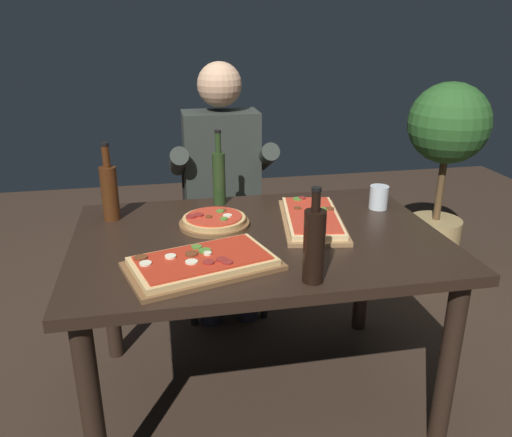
{
  "coord_description": "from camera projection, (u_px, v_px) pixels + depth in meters",
  "views": [
    {
      "loc": [
        -0.36,
        -1.77,
        1.5
      ],
      "look_at": [
        0.0,
        0.05,
        0.79
      ],
      "focal_mm": 35.89,
      "sensor_mm": 36.0,
      "label": 1
    }
  ],
  "objects": [
    {
      "name": "dining_table",
      "position": [
        258.0,
        258.0,
        1.99
      ],
      "size": [
        1.4,
        0.96,
        0.74
      ],
      "color": "black",
      "rests_on": "ground_plane"
    },
    {
      "name": "ground_plane",
      "position": [
        258.0,
        392.0,
        2.23
      ],
      "size": [
        6.4,
        6.4,
        0.0
      ],
      "primitive_type": "plane",
      "color": "#38281E"
    },
    {
      "name": "potted_plant_corner",
      "position": [
        445.0,
        154.0,
        3.12
      ],
      "size": [
        0.49,
        0.49,
        1.18
      ],
      "color": "tan",
      "rests_on": "ground_plane"
    },
    {
      "name": "vinegar_bottle_green",
      "position": [
        219.0,
        176.0,
        2.26
      ],
      "size": [
        0.06,
        0.06,
        0.33
      ],
      "color": "#233819",
      "rests_on": "dining_table"
    },
    {
      "name": "tumbler_near_camera",
      "position": [
        379.0,
        197.0,
        2.23
      ],
      "size": [
        0.08,
        0.08,
        0.1
      ],
      "color": "silver",
      "rests_on": "dining_table"
    },
    {
      "name": "pizza_round_far",
      "position": [
        214.0,
        221.0,
        2.05
      ],
      "size": [
        0.28,
        0.28,
        0.05
      ],
      "color": "brown",
      "rests_on": "dining_table"
    },
    {
      "name": "seated_diner",
      "position": [
        223.0,
        181.0,
        2.63
      ],
      "size": [
        0.53,
        0.41,
        1.33
      ],
      "color": "#23232D",
      "rests_on": "ground_plane"
    },
    {
      "name": "diner_chair",
      "position": [
        221.0,
        219.0,
        2.83
      ],
      "size": [
        0.44,
        0.44,
        0.87
      ],
      "color": "black",
      "rests_on": "ground_plane"
    },
    {
      "name": "pizza_rectangular_front",
      "position": [
        202.0,
        263.0,
        1.69
      ],
      "size": [
        0.55,
        0.41,
        0.05
      ],
      "color": "brown",
      "rests_on": "dining_table"
    },
    {
      "name": "oil_bottle_amber",
      "position": [
        110.0,
        190.0,
        2.08
      ],
      "size": [
        0.07,
        0.07,
        0.32
      ],
      "color": "#47230F",
      "rests_on": "dining_table"
    },
    {
      "name": "pizza_rectangular_left",
      "position": [
        312.0,
        219.0,
        2.07
      ],
      "size": [
        0.32,
        0.52,
        0.05
      ],
      "color": "olive",
      "rests_on": "dining_table"
    },
    {
      "name": "wine_bottle_dark",
      "position": [
        314.0,
        245.0,
        1.57
      ],
      "size": [
        0.07,
        0.07,
        0.31
      ],
      "color": "black",
      "rests_on": "dining_table"
    }
  ]
}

